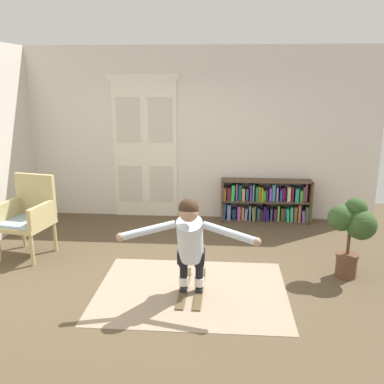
% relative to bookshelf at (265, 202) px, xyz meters
% --- Properties ---
extents(ground_plane, '(7.20, 7.20, 0.00)m').
position_rel_bookshelf_xyz_m(ground_plane, '(-1.13, -2.39, -0.33)').
color(ground_plane, brown).
extents(back_wall, '(6.00, 0.10, 2.90)m').
position_rel_bookshelf_xyz_m(back_wall, '(-1.13, 0.21, 1.12)').
color(back_wall, beige).
rests_on(back_wall, ground).
extents(double_door, '(1.22, 0.05, 2.45)m').
position_rel_bookshelf_xyz_m(double_door, '(-2.08, 0.15, 0.90)').
color(double_door, silver).
rests_on(double_door, ground).
extents(rug, '(2.18, 1.65, 0.01)m').
position_rel_bookshelf_xyz_m(rug, '(-1.06, -2.60, -0.32)').
color(rug, gray).
rests_on(rug, ground).
extents(bookshelf, '(1.52, 0.30, 0.72)m').
position_rel_bookshelf_xyz_m(bookshelf, '(0.00, 0.00, 0.00)').
color(bookshelf, '#4E3C2B').
rests_on(bookshelf, ground).
extents(wicker_chair, '(0.71, 0.71, 1.10)m').
position_rel_bookshelf_xyz_m(wicker_chair, '(-3.37, -1.68, 0.26)').
color(wicker_chair, tan).
rests_on(wicker_chair, ground).
extents(potted_plant, '(0.56, 0.41, 1.00)m').
position_rel_bookshelf_xyz_m(potted_plant, '(0.82, -2.09, 0.32)').
color(potted_plant, brown).
rests_on(potted_plant, ground).
extents(skis_pair, '(0.29, 0.92, 0.07)m').
position_rel_bookshelf_xyz_m(skis_pair, '(-1.06, -2.57, -0.30)').
color(skis_pair, brown).
rests_on(skis_pair, rug).
extents(person_skier, '(1.47, 0.59, 1.12)m').
position_rel_bookshelf_xyz_m(person_skier, '(-1.07, -2.76, 0.38)').
color(person_skier, white).
rests_on(person_skier, skis_pair).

